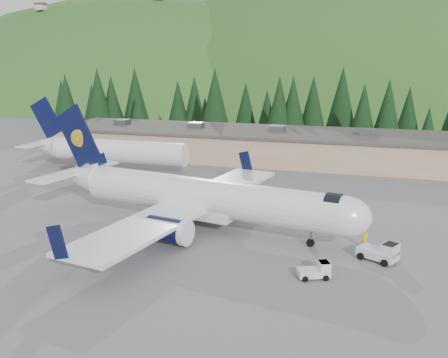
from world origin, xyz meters
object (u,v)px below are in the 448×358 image
ramp_worker (365,239)px  terminal_building (249,144)px  airliner (198,197)px  baggage_tug_b (381,252)px  baggage_tug_a (316,271)px  second_airliner (103,150)px

ramp_worker → terminal_building: bearing=-62.3°
airliner → baggage_tug_b: airliner is taller
baggage_tug_a → terminal_building: 49.95m
baggage_tug_b → second_airliner: bearing=175.4°
second_airliner → baggage_tug_a: size_ratio=9.63×
terminal_building → baggage_tug_b: bearing=-61.7°
airliner → second_airliner: (-23.85, 21.81, 0.03)m
terminal_building → second_airliner: bearing=-141.2°
terminal_building → ramp_worker: bearing=-61.6°
second_airliner → baggage_tug_a: (37.31, -30.78, -2.71)m
airliner → ramp_worker: bearing=6.7°
airliner → ramp_worker: (17.02, -1.01, -2.40)m
baggage_tug_b → ramp_worker: size_ratio=2.12×
airliner → terminal_building: (-3.94, 37.81, -0.67)m
baggage_tug_a → terminal_building: terminal_building is taller
airliner → baggage_tug_a: (13.46, -8.97, -2.69)m
terminal_building → ramp_worker: size_ratio=39.73×
second_airliner → baggage_tug_a: bearing=-39.5°
terminal_building → baggage_tug_a: bearing=-69.6°
baggage_tug_a → terminal_building: size_ratio=0.04×
terminal_building → ramp_worker: 44.15m
baggage_tug_a → baggage_tug_b: baggage_tug_b is taller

